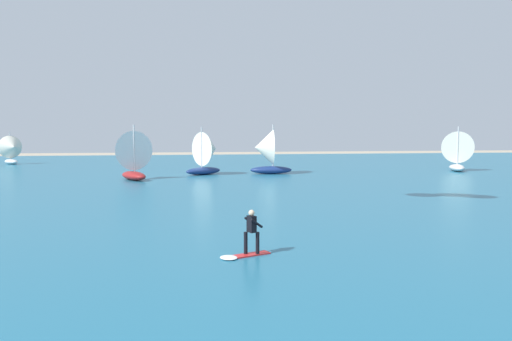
{
  "coord_description": "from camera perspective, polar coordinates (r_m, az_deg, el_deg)",
  "views": [
    {
      "loc": [
        -3.13,
        -2.49,
        4.56
      ],
      "look_at": [
        -0.2,
        16.58,
        3.04
      ],
      "focal_mm": 33.74,
      "sensor_mm": 36.0,
      "label": 1
    }
  ],
  "objects": [
    {
      "name": "sailboat_heeled_over",
      "position": [
        75.89,
        -26.97,
        2.23
      ],
      "size": [
        3.8,
        4.08,
        4.53
      ],
      "color": "silver",
      "rests_on": "ocean"
    },
    {
      "name": "sailboat_near_shore",
      "position": [
        51.54,
        -5.73,
        2.12
      ],
      "size": [
        4.57,
        4.2,
        5.07
      ],
      "color": "navy",
      "rests_on": "ocean"
    },
    {
      "name": "sailboat_leading",
      "position": [
        60.96,
        22.65,
        2.2
      ],
      "size": [
        4.09,
        4.59,
        5.16
      ],
      "color": "silver",
      "rests_on": "ocean"
    },
    {
      "name": "sailboat_center_horizon",
      "position": [
        47.14,
        -14.62,
        1.84
      ],
      "size": [
        4.14,
        4.66,
        5.2
      ],
      "color": "maroon",
      "rests_on": "ocean"
    },
    {
      "name": "ocean",
      "position": [
        53.09,
        -5.31,
        -0.38
      ],
      "size": [
        160.0,
        90.0,
        0.1
      ],
      "primitive_type": "cube",
      "color": "#236B89",
      "rests_on": "ground"
    },
    {
      "name": "sailboat_mid_right",
      "position": [
        51.82,
        1.1,
        2.29
      ],
      "size": [
        4.62,
        3.94,
        5.34
      ],
      "color": "navy",
      "rests_on": "ocean"
    },
    {
      "name": "kitesurfer",
      "position": [
        17.58,
        -1.07,
        -8.17
      ],
      "size": [
        2.02,
        1.29,
        1.67
      ],
      "color": "red",
      "rests_on": "ocean"
    }
  ]
}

